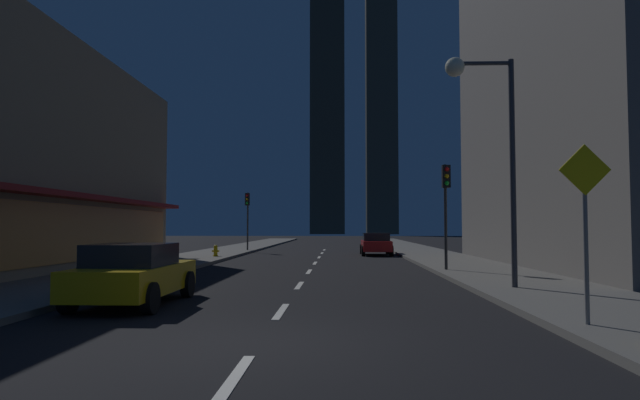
# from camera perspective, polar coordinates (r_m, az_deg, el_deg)

# --- Properties ---
(ground_plane) EXTENTS (78.00, 136.00, 0.10)m
(ground_plane) POSITION_cam_1_polar(r_m,az_deg,el_deg) (40.71, 0.35, -5.51)
(ground_plane) COLOR black
(sidewalk_right) EXTENTS (4.00, 76.00, 0.15)m
(sidewalk_right) POSITION_cam_1_polar(r_m,az_deg,el_deg) (41.08, 10.20, -5.26)
(sidewalk_right) COLOR #605E59
(sidewalk_right) RESTS_ON ground
(sidewalk_left) EXTENTS (4.00, 76.00, 0.15)m
(sidewalk_left) POSITION_cam_1_polar(r_m,az_deg,el_deg) (41.52, -9.39, -5.24)
(sidewalk_left) COLOR #605E59
(sidewalk_left) RESTS_ON ground
(lane_marking_center) EXTENTS (0.16, 38.60, 0.01)m
(lane_marking_center) POSITION_cam_1_polar(r_m,az_deg,el_deg) (24.95, -0.82, -7.07)
(lane_marking_center) COLOR silver
(lane_marking_center) RESTS_ON ground
(building_apartment_right) EXTENTS (11.00, 20.00, 17.00)m
(building_apartment_right) POSITION_cam_1_polar(r_m,az_deg,el_deg) (28.74, 30.05, 10.93)
(building_apartment_right) COLOR slate
(building_apartment_right) RESTS_ON ground
(skyscraper_distant_tall) EXTENTS (8.72, 6.11, 78.36)m
(skyscraper_distant_tall) POSITION_cam_1_polar(r_m,az_deg,el_deg) (142.20, 0.79, 12.39)
(skyscraper_distant_tall) COLOR #353228
(skyscraper_distant_tall) RESTS_ON ground
(skyscraper_distant_mid) EXTENTS (7.73, 6.69, 73.51)m
(skyscraper_distant_mid) POSITION_cam_1_polar(r_m,az_deg,el_deg) (140.57, 6.47, 11.56)
(skyscraper_distant_mid) COLOR #3E3B2E
(skyscraper_distant_mid) RESTS_ON ground
(car_parked_near) EXTENTS (1.98, 4.24, 1.45)m
(car_parked_near) POSITION_cam_1_polar(r_m,az_deg,el_deg) (13.66, -19.01, -7.33)
(car_parked_near) COLOR gold
(car_parked_near) RESTS_ON ground
(car_parked_far) EXTENTS (1.98, 4.24, 1.45)m
(car_parked_far) POSITION_cam_1_polar(r_m,az_deg,el_deg) (35.52, 5.91, -4.61)
(car_parked_far) COLOR #B21919
(car_parked_far) RESTS_ON ground
(fire_hydrant_far_left) EXTENTS (0.42, 0.30, 0.65)m
(fire_hydrant_far_left) POSITION_cam_1_polar(r_m,az_deg,el_deg) (31.84, -10.94, -5.29)
(fire_hydrant_far_left) COLOR gold
(fire_hydrant_far_left) RESTS_ON sidewalk_left
(traffic_light_near_right) EXTENTS (0.32, 0.48, 4.20)m
(traffic_light_near_right) POSITION_cam_1_polar(r_m,az_deg,el_deg) (22.11, 13.13, 0.72)
(traffic_light_near_right) COLOR #2D2D2D
(traffic_light_near_right) RESTS_ON sidewalk_right
(traffic_light_far_left) EXTENTS (0.32, 0.48, 4.20)m
(traffic_light_far_left) POSITION_cam_1_polar(r_m,az_deg,el_deg) (39.84, -7.65, -0.88)
(traffic_light_far_left) COLOR #2D2D2D
(traffic_light_far_left) RESTS_ON sidewalk_left
(street_lamp_right) EXTENTS (1.96, 0.56, 6.58)m
(street_lamp_right) POSITION_cam_1_polar(r_m,az_deg,el_deg) (16.36, 16.78, 8.63)
(street_lamp_right) COLOR #38383D
(street_lamp_right) RESTS_ON sidewalk_right
(pedestrian_crossing_sign) EXTENTS (0.91, 0.09, 3.15)m
(pedestrian_crossing_sign) POSITION_cam_1_polar(r_m,az_deg,el_deg) (10.58, 26.18, -1.64)
(pedestrian_crossing_sign) COLOR slate
(pedestrian_crossing_sign) RESTS_ON sidewalk_right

